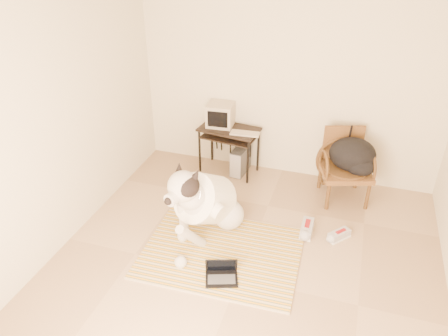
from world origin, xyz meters
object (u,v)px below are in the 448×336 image
at_px(pc_tower, 240,160).
at_px(backpack, 354,156).
at_px(dog, 205,202).
at_px(computer_desk, 229,135).
at_px(crt_monitor, 221,115).
at_px(rattan_chair, 345,165).
at_px(laptop, 221,273).

distance_m(pc_tower, backpack, 1.57).
bearing_deg(dog, computer_desk, 96.43).
bearing_deg(crt_monitor, rattan_chair, -7.50).
bearing_deg(laptop, backpack, 59.92).
bearing_deg(laptop, crt_monitor, 108.41).
bearing_deg(computer_desk, dog, -83.57).
bearing_deg(laptop, pc_tower, 100.90).
bearing_deg(backpack, rattan_chair, 169.01).
height_order(crt_monitor, pc_tower, crt_monitor).
distance_m(laptop, computer_desk, 2.19).
height_order(laptop, backpack, backpack).
distance_m(laptop, rattan_chair, 2.19).
relative_size(crt_monitor, rattan_chair, 0.41).
relative_size(pc_tower, backpack, 0.73).
bearing_deg(laptop, computer_desk, 105.40).
xyz_separation_m(laptop, rattan_chair, (1.01, 1.91, 0.38)).
bearing_deg(pc_tower, dog, -90.41).
xyz_separation_m(dog, rattan_chair, (1.42, 1.23, 0.04)).
xyz_separation_m(laptop, crt_monitor, (-0.71, 2.14, 0.75)).
bearing_deg(computer_desk, pc_tower, 9.28).
xyz_separation_m(rattan_chair, backpack, (0.09, -0.02, 0.16)).
bearing_deg(rattan_chair, laptop, -117.83).
distance_m(laptop, crt_monitor, 2.37).
height_order(dog, pc_tower, dog).
height_order(laptop, crt_monitor, crt_monitor).
distance_m(computer_desk, backpack, 1.67).
xyz_separation_m(computer_desk, pc_tower, (0.17, 0.03, -0.38)).
distance_m(dog, backpack, 1.95).
xyz_separation_m(pc_tower, rattan_chair, (1.41, -0.17, 0.26)).
height_order(dog, crt_monitor, dog).
bearing_deg(laptop, rattan_chair, 62.17).
bearing_deg(laptop, dog, 121.23).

